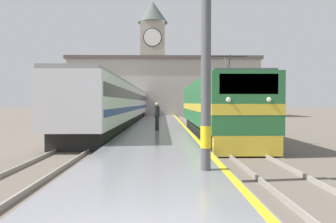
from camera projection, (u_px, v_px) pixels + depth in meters
name	position (u px, v px, depth m)	size (l,w,h in m)	color
ground_plane	(159.00, 124.00, 33.62)	(200.00, 200.00, 0.00)	#60564C
platform	(159.00, 126.00, 28.61)	(4.38, 140.00, 0.38)	slate
rail_track_near	(201.00, 128.00, 28.68)	(2.83, 140.00, 0.16)	#60564C
rail_track_far	(117.00, 128.00, 28.56)	(2.83, 140.00, 0.16)	#60564C
locomotive_train	(215.00, 108.00, 21.21)	(2.92, 16.99, 4.64)	black
passenger_train	(124.00, 104.00, 33.94)	(2.92, 40.72, 3.83)	black
catenary_mast	(209.00, 10.00, 8.79)	(2.50, 0.29, 8.72)	#4C4C51
person_on_platform	(157.00, 116.00, 21.74)	(0.34, 0.34, 1.85)	#23232D
clock_tower	(153.00, 53.00, 65.36)	(5.91, 5.91, 22.39)	#ADA393
station_building	(164.00, 88.00, 53.62)	(30.02, 9.18, 9.35)	#A8A399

